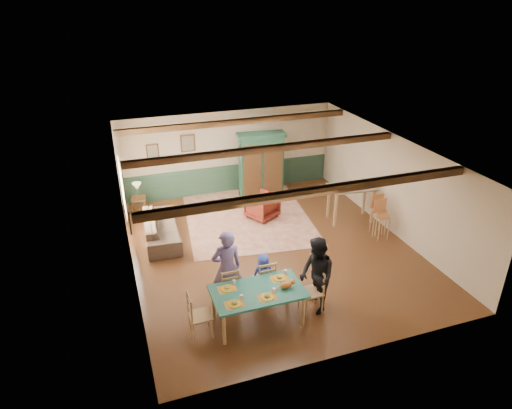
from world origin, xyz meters
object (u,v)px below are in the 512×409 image
object	(u,v)px
dining_chair_far_right	(265,278)
sofa	(162,228)
table_lamp	(137,191)
person_man	(227,268)
end_table	(139,206)
armoire	(261,166)
counter_table	(350,203)
bar_stool_left	(382,220)
person_woman	(317,276)
person_child	(263,275)
dining_chair_end_left	(200,315)
cat	(286,284)
dining_table	(258,306)
armchair	(262,206)
dining_chair_far_left	(228,286)
bar_stool_right	(379,215)
dining_chair_end_right	(311,291)

from	to	relation	value
dining_chair_far_right	sofa	distance (m)	3.76
sofa	table_lamp	distance (m)	1.84
person_man	end_table	distance (m)	5.19
armoire	counter_table	bearing A→B (deg)	-46.01
armoire	bar_stool_left	distance (m)	4.26
person_woman	person_child	size ratio (longest dim) A/B	1.64
dining_chair_end_left	table_lamp	bearing A→B (deg)	5.72
cat	counter_table	bearing A→B (deg)	45.34
dining_table	armchair	bearing A→B (deg)	69.35
end_table	person_woman	bearing A→B (deg)	-62.48
person_child	table_lamp	world-z (taller)	person_child
dining_chair_far_left	cat	world-z (taller)	dining_chair_far_left
person_child	cat	world-z (taller)	person_child
person_woman	sofa	bearing A→B (deg)	-147.22
person_child	end_table	distance (m)	5.43
dining_chair_far_left	dining_chair_far_right	distance (m)	0.82
armoire	armchair	world-z (taller)	armoire
table_lamp	bar_stool_right	size ratio (longest dim) A/B	0.43
dining_chair_far_left	dining_chair_end_right	size ratio (longest dim) A/B	1.00
dining_chair_far_left	cat	size ratio (longest dim) A/B	2.64
dining_table	sofa	world-z (taller)	dining_table
dining_chair_far_left	end_table	world-z (taller)	dining_chair_far_left
dining_chair_end_right	counter_table	distance (m)	4.41
person_man	armoire	distance (m)	5.62
dining_table	person_man	size ratio (longest dim) A/B	1.04
dining_chair_end_right	cat	xyz separation A→B (m)	(-0.61, -0.10, 0.37)
dining_chair_far_left	person_man	world-z (taller)	person_man
bar_stool_left	bar_stool_right	bearing A→B (deg)	77.91
dining_chair_far_right	person_child	world-z (taller)	person_child
dining_chair_end_right	cat	distance (m)	0.72
sofa	dining_table	bearing A→B (deg)	-158.23
sofa	bar_stool_left	distance (m)	5.93
table_lamp	armoire	bearing A→B (deg)	0.37
armchair	sofa	bearing A→B (deg)	-21.82
person_woman	sofa	xyz separation A→B (m)	(-2.61, 4.06, -0.52)
dining_chair_end_left	bar_stool_right	bearing A→B (deg)	-66.24
end_table	bar_stool_right	xyz separation A→B (m)	(6.09, -3.37, 0.29)
person_woman	bar_stool_left	xyz separation A→B (m)	(3.01, 2.19, -0.30)
table_lamp	counter_table	distance (m)	6.25
dining_chair_far_right	person_woman	xyz separation A→B (m)	(0.87, -0.74, 0.36)
dining_chair_end_right	armoire	bearing A→B (deg)	170.71
armoire	end_table	xyz separation A→B (m)	(-3.88, -0.03, -0.80)
cat	counter_table	distance (m)	4.91
dining_chair_far_right	person_man	distance (m)	0.91
armchair	cat	bearing A→B (deg)	48.24
dining_table	person_man	distance (m)	1.04
end_table	sofa	bearing A→B (deg)	-76.66
cat	bar_stool_left	world-z (taller)	bar_stool_left
dining_table	counter_table	world-z (taller)	counter_table
person_woman	bar_stool_right	world-z (taller)	person_woman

